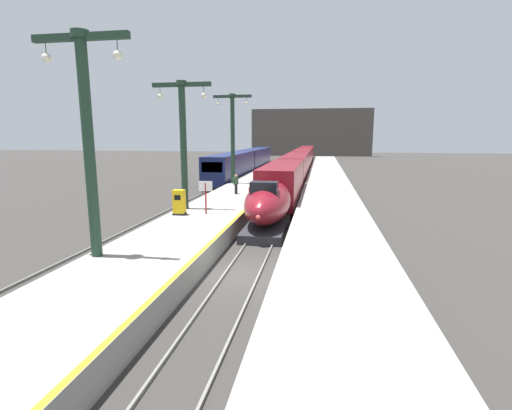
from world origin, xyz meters
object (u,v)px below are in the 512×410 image
at_px(regional_train_adjacent, 245,162).
at_px(passenger_near_edge, 236,183).
at_px(ticket_machine_yellow, 179,203).
at_px(station_column_mid, 183,133).
at_px(station_column_near, 87,125).
at_px(rolling_suitcase, 251,191).
at_px(departure_info_board, 206,191).
at_px(highspeed_train_main, 299,163).
at_px(station_column_far, 233,130).

relative_size(regional_train_adjacent, passenger_near_edge, 21.66).
bearing_deg(ticket_machine_yellow, station_column_mid, 99.71).
bearing_deg(station_column_mid, ticket_machine_yellow, -80.29).
bearing_deg(ticket_machine_yellow, station_column_near, -92.33).
bearing_deg(station_column_mid, passenger_near_edge, 74.61).
distance_m(rolling_suitcase, departure_info_board, 8.90).
height_order(ticket_machine_yellow, departure_info_board, departure_info_board).
height_order(station_column_mid, departure_info_board, station_column_mid).
xyz_separation_m(rolling_suitcase, departure_info_board, (-1.36, -8.71, 1.20)).
height_order(station_column_mid, rolling_suitcase, station_column_mid).
relative_size(station_column_near, ticket_machine_yellow, 5.56).
xyz_separation_m(highspeed_train_main, station_column_mid, (-5.90, -32.52, 4.25)).
relative_size(station_column_near, station_column_far, 0.97).
relative_size(station_column_near, departure_info_board, 4.20).
height_order(rolling_suitcase, departure_info_board, departure_info_board).
xyz_separation_m(highspeed_train_main, departure_info_board, (-3.97, -33.99, 0.59)).
bearing_deg(station_column_far, regional_train_adjacent, 97.06).
distance_m(highspeed_train_main, passenger_near_edge, 25.66).
xyz_separation_m(station_column_mid, passenger_near_edge, (1.97, 7.17, -4.18)).
bearing_deg(passenger_near_edge, regional_train_adjacent, 99.43).
height_order(station_column_near, departure_info_board, station_column_near).
bearing_deg(passenger_near_edge, rolling_suitcase, 3.39).
distance_m(station_column_near, passenger_near_edge, 18.45).
xyz_separation_m(rolling_suitcase, ticket_machine_yellow, (-2.94, -9.29, 0.44)).
relative_size(station_column_mid, rolling_suitcase, 8.67).
xyz_separation_m(station_column_near, passenger_near_edge, (1.97, 17.81, -4.39)).
xyz_separation_m(highspeed_train_main, station_column_near, (-5.90, -43.17, 4.46)).
relative_size(station_column_far, rolling_suitcase, 9.36).
distance_m(station_column_near, station_column_mid, 10.65).
bearing_deg(departure_info_board, station_column_mid, 142.79).
distance_m(highspeed_train_main, regional_train_adjacent, 8.11).
distance_m(highspeed_train_main, ticket_machine_yellow, 35.01).
relative_size(regional_train_adjacent, rolling_suitcase, 37.27).
xyz_separation_m(regional_train_adjacent, station_column_far, (2.20, -17.76, 4.45)).
xyz_separation_m(station_column_mid, station_column_far, (0.00, 14.52, 0.36)).
bearing_deg(ticket_machine_yellow, rolling_suitcase, 72.44).
xyz_separation_m(regional_train_adjacent, station_column_mid, (2.20, -32.28, 4.09)).
height_order(station_column_near, rolling_suitcase, station_column_near).
bearing_deg(departure_info_board, regional_train_adjacent, 96.97).
relative_size(highspeed_train_main, station_column_mid, 8.98).
bearing_deg(rolling_suitcase, station_column_near, -100.42).
bearing_deg(rolling_suitcase, departure_info_board, -98.89).
distance_m(regional_train_adjacent, rolling_suitcase, 25.64).
height_order(highspeed_train_main, ticket_machine_yellow, highspeed_train_main).
height_order(station_column_far, departure_info_board, station_column_far).
relative_size(regional_train_adjacent, ticket_machine_yellow, 22.87).
relative_size(station_column_near, passenger_near_edge, 5.27).
bearing_deg(highspeed_train_main, station_column_far, -108.15).
bearing_deg(station_column_mid, station_column_near, -90.00).
xyz_separation_m(passenger_near_edge, rolling_suitcase, (1.32, 0.08, -0.69)).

